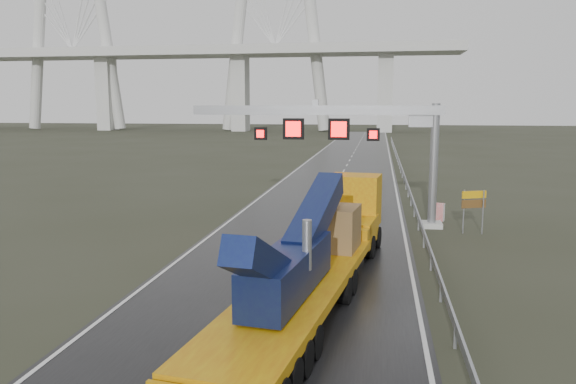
% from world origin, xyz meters
% --- Properties ---
extents(ground, '(400.00, 400.00, 0.00)m').
position_xyz_m(ground, '(0.00, 0.00, 0.00)').
color(ground, '#2D2F21').
rests_on(ground, ground).
extents(road, '(11.00, 200.00, 0.02)m').
position_xyz_m(road, '(0.00, 40.00, 0.01)').
color(road, black).
rests_on(road, ground).
extents(guardrail, '(0.20, 140.00, 1.40)m').
position_xyz_m(guardrail, '(6.10, 30.00, 0.70)').
color(guardrail, gray).
rests_on(guardrail, ground).
extents(sign_gantry, '(14.90, 1.20, 7.42)m').
position_xyz_m(sign_gantry, '(2.10, 17.99, 5.61)').
color(sign_gantry, silver).
rests_on(sign_gantry, ground).
extents(heavy_haul_truck, '(5.12, 18.86, 4.39)m').
position_xyz_m(heavy_haul_truck, '(1.72, 6.32, 1.70)').
color(heavy_haul_truck, gold).
rests_on(heavy_haul_truck, ground).
extents(exit_sign_pair, '(1.37, 0.57, 2.46)m').
position_xyz_m(exit_sign_pair, '(9.00, 16.61, 1.72)').
color(exit_sign_pair, gray).
rests_on(exit_sign_pair, ground).
extents(striped_barrier, '(0.73, 0.57, 1.10)m').
position_xyz_m(striped_barrier, '(7.50, 20.00, 0.55)').
color(striped_barrier, red).
rests_on(striped_barrier, ground).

